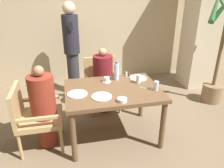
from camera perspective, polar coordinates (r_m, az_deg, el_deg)
name	(u,v)px	position (r m, az deg, el deg)	size (l,w,h in m)	color
ground_plane	(113,135)	(3.30, 0.18, -13.07)	(16.00, 16.00, 0.00)	#7A664C
wall_back	(90,18)	(4.84, -5.73, 16.90)	(8.00, 0.06, 2.80)	tan
pillar_stone	(203,22)	(4.92, 22.63, 14.79)	(0.58, 0.58, 2.70)	beige
dining_table	(113,95)	(2.95, 0.20, -2.93)	(1.26, 0.94, 0.75)	brown
chair_left_side	(33,115)	(3.01, -19.88, -7.51)	(0.56, 0.56, 0.87)	tan
diner_in_left_chair	(44,107)	(2.95, -17.43, -5.66)	(0.32, 0.32, 1.14)	maroon
chair_far_side	(102,81)	(3.81, -2.72, 0.75)	(0.56, 0.56, 0.87)	tan
diner_in_far_chair	(103,80)	(3.65, -2.36, 1.15)	(0.32, 0.32, 1.11)	maroon
standing_host	(72,47)	(4.26, -10.49, 9.52)	(0.30, 0.34, 1.77)	#2D2D33
potted_palm	(219,57)	(4.28, 26.22, 6.41)	(0.71, 0.72, 2.09)	#896B4C
plate_main_left	(138,78)	(3.26, 6.85, 1.55)	(0.25, 0.25, 0.01)	white
plate_main_right	(77,94)	(2.79, -9.04, -2.58)	(0.25, 0.25, 0.01)	white
plate_dessert_center	(102,96)	(2.70, -2.72, -3.28)	(0.25, 0.25, 0.01)	white
teacup_with_saucer	(107,80)	(3.11, -1.42, 1.10)	(0.12, 0.12, 0.07)	white
bowl_small	(122,100)	(2.59, 2.67, -4.19)	(0.12, 0.12, 0.04)	white
water_bottle	(117,71)	(3.15, 1.19, 3.32)	(0.07, 0.07, 0.28)	silver
glass_tall_near	(138,79)	(3.08, 6.89, 1.29)	(0.06, 0.06, 0.12)	silver
glass_tall_mid	(156,86)	(2.91, 11.47, -0.46)	(0.06, 0.06, 0.12)	silver
glass_tall_far	(116,73)	(3.28, 1.16, 2.90)	(0.06, 0.06, 0.12)	silver
salt_shaker	(126,74)	(3.32, 3.77, 2.60)	(0.03, 0.03, 0.07)	white
pepper_shaker	(129,74)	(3.33, 4.42, 2.62)	(0.03, 0.03, 0.06)	#4C3D2D
fork_beside_plate	(147,88)	(2.95, 9.13, -1.16)	(0.15, 0.11, 0.00)	silver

